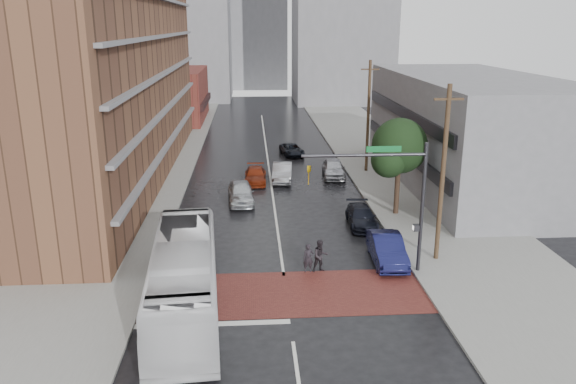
{
  "coord_description": "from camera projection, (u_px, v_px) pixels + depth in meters",
  "views": [
    {
      "loc": [
        -1.62,
        -24.97,
        13.01
      ],
      "look_at": [
        0.49,
        6.55,
        3.5
      ],
      "focal_mm": 35.0,
      "sensor_mm": 36.0,
      "label": 1
    }
  ],
  "objects": [
    {
      "name": "car_parked_far",
      "position": [
        334.0,
        168.0,
        49.31
      ],
      "size": [
        2.2,
        4.81,
        1.6
      ],
      "primitive_type": "imported",
      "rotation": [
        0.0,
        0.0,
        -0.07
      ],
      "color": "#B5B6BD",
      "rests_on": "ground"
    },
    {
      "name": "utility_pole_near",
      "position": [
        443.0,
        174.0,
        30.61
      ],
      "size": [
        1.6,
        0.26,
        10.0
      ],
      "color": "#473321",
      "rests_on": "ground"
    },
    {
      "name": "street_tree",
      "position": [
        399.0,
        149.0,
        38.39
      ],
      "size": [
        4.2,
        4.1,
        6.9
      ],
      "color": "#332319",
      "rests_on": "ground"
    },
    {
      "name": "car_travel_a",
      "position": [
        241.0,
        193.0,
        42.2
      ],
      "size": [
        2.17,
        4.8,
        1.6
      ],
      "primitive_type": "imported",
      "rotation": [
        0.0,
        0.0,
        0.06
      ],
      "color": "#B6BABF",
      "rests_on": "ground"
    },
    {
      "name": "car_travel_b",
      "position": [
        282.0,
        172.0,
        48.12
      ],
      "size": [
        2.03,
        4.76,
        1.53
      ],
      "primitive_type": "imported",
      "rotation": [
        0.0,
        0.0,
        -0.09
      ],
      "color": "#A4A6AC",
      "rests_on": "ground"
    },
    {
      "name": "car_parked_near",
      "position": [
        387.0,
        249.0,
        31.68
      ],
      "size": [
        1.83,
        4.83,
        1.57
      ],
      "primitive_type": "imported",
      "rotation": [
        0.0,
        0.0,
        -0.04
      ],
      "color": "#121541",
      "rests_on": "ground"
    },
    {
      "name": "suv_travel",
      "position": [
        292.0,
        150.0,
        57.56
      ],
      "size": [
        2.59,
        4.48,
        1.17
      ],
      "primitive_type": "imported",
      "rotation": [
        0.0,
        0.0,
        0.16
      ],
      "color": "black",
      "rests_on": "ground"
    },
    {
      "name": "building_east",
      "position": [
        469.0,
        130.0,
        46.58
      ],
      "size": [
        11.0,
        26.0,
        9.0
      ],
      "primitive_type": "cube",
      "color": "gray",
      "rests_on": "ground"
    },
    {
      "name": "distant_tower_west",
      "position": [
        177.0,
        5.0,
        96.72
      ],
      "size": [
        18.0,
        16.0,
        32.0
      ],
      "primitive_type": "cube",
      "color": "gray",
      "rests_on": "ground"
    },
    {
      "name": "ground",
      "position": [
        287.0,
        298.0,
        27.71
      ],
      "size": [
        160.0,
        160.0,
        0.0
      ],
      "primitive_type": "plane",
      "color": "black",
      "rests_on": "ground"
    },
    {
      "name": "signal_mast",
      "position": [
        396.0,
        190.0,
        29.11
      ],
      "size": [
        6.5,
        0.3,
        7.2
      ],
      "color": "#2D2D33",
      "rests_on": "ground"
    },
    {
      "name": "sidewalk_east",
      "position": [
        392.0,
        168.0,
        52.31
      ],
      "size": [
        9.0,
        90.0,
        0.15
      ],
      "primitive_type": "cube",
      "color": "gray",
      "rests_on": "ground"
    },
    {
      "name": "car_travel_c",
      "position": [
        255.0,
        175.0,
        47.63
      ],
      "size": [
        1.89,
        4.44,
        1.28
      ],
      "primitive_type": "imported",
      "rotation": [
        0.0,
        0.0,
        -0.02
      ],
      "color": "maroon",
      "rests_on": "ground"
    },
    {
      "name": "sidewalk_west",
      "position": [
        143.0,
        172.0,
        50.84
      ],
      "size": [
        9.0,
        90.0,
        0.15
      ],
      "primitive_type": "cube",
      "color": "gray",
      "rests_on": "ground"
    },
    {
      "name": "utility_pole_far",
      "position": [
        368.0,
        116.0,
        49.72
      ],
      "size": [
        1.6,
        0.26,
        10.0
      ],
      "color": "#473321",
      "rests_on": "ground"
    },
    {
      "name": "storefront_west",
      "position": [
        175.0,
        95.0,
        77.52
      ],
      "size": [
        8.0,
        16.0,
        7.0
      ],
      "primitive_type": "cube",
      "color": "maroon",
      "rests_on": "ground"
    },
    {
      "name": "pedestrian_a",
      "position": [
        308.0,
        258.0,
        30.43
      ],
      "size": [
        0.6,
        0.41,
        1.59
      ],
      "primitive_type": "imported",
      "rotation": [
        0.0,
        0.0,
        0.05
      ],
      "color": "black",
      "rests_on": "ground"
    },
    {
      "name": "car_parked_mid",
      "position": [
        361.0,
        217.0,
        37.44
      ],
      "size": [
        1.94,
        4.45,
        1.27
      ],
      "primitive_type": "imported",
      "rotation": [
        0.0,
        0.0,
        -0.04
      ],
      "color": "black",
      "rests_on": "ground"
    },
    {
      "name": "distant_tower_center",
      "position": [
        257.0,
        29.0,
        115.01
      ],
      "size": [
        12.0,
        10.0,
        24.0
      ],
      "primitive_type": "cube",
      "color": "gray",
      "rests_on": "ground"
    },
    {
      "name": "pedestrian_b",
      "position": [
        320.0,
        256.0,
        30.44
      ],
      "size": [
        1.01,
        0.87,
        1.81
      ],
      "primitive_type": "imported",
      "rotation": [
        0.0,
        0.0,
        0.23
      ],
      "color": "black",
      "rests_on": "ground"
    },
    {
      "name": "apartment_block",
      "position": [
        97.0,
        11.0,
        45.71
      ],
      "size": [
        10.0,
        44.0,
        28.0
      ],
      "primitive_type": "cube",
      "color": "brown",
      "rests_on": "ground"
    },
    {
      "name": "crosswalk",
      "position": [
        286.0,
        293.0,
        28.18
      ],
      "size": [
        14.0,
        5.0,
        0.02
      ],
      "primitive_type": "cube",
      "color": "maroon",
      "rests_on": "ground"
    },
    {
      "name": "transit_bus",
      "position": [
        184.0,
        278.0,
        25.95
      ],
      "size": [
        3.81,
        12.53,
        3.44
      ],
      "primitive_type": "imported",
      "rotation": [
        0.0,
        0.0,
        0.08
      ],
      "color": "silver",
      "rests_on": "ground"
    }
  ]
}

